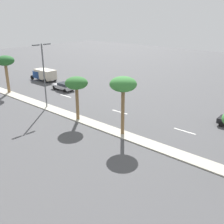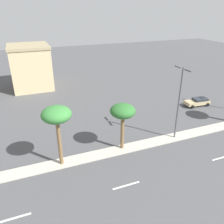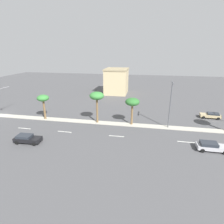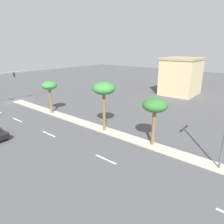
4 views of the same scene
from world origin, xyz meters
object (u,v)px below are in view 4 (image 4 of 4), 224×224
(commercial_building, at_px, (181,76))
(palm_tree_rear, at_px, (155,106))
(palm_tree_trailing, at_px, (104,90))
(palm_tree_center, at_px, (49,87))

(commercial_building, distance_m, palm_tree_rear, 29.25)
(palm_tree_trailing, relative_size, palm_tree_rear, 1.18)
(palm_tree_center, bearing_deg, palm_tree_trailing, 90.65)
(palm_tree_center, distance_m, palm_tree_rear, 19.44)
(commercial_building, height_order, palm_tree_trailing, commercial_building)
(palm_tree_rear, bearing_deg, commercial_building, -164.33)
(commercial_building, bearing_deg, palm_tree_rear, 15.67)
(palm_tree_center, distance_m, palm_tree_trailing, 12.17)
(commercial_building, height_order, palm_tree_center, commercial_building)
(palm_tree_trailing, xyz_separation_m, palm_tree_rear, (-0.34, 7.32, -0.98))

